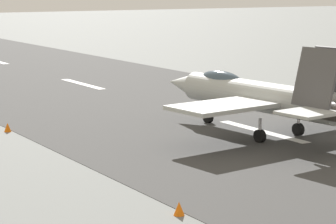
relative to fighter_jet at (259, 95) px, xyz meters
name	(u,v)px	position (x,y,z in m)	size (l,w,h in m)	color
ground_plane	(265,132)	(0.27, -0.71, -2.39)	(400.00, 400.00, 0.00)	slate
runway_strip	(265,132)	(0.25, -0.71, -2.38)	(240.00, 26.00, 0.02)	#3B3B3B
fighter_jet	(259,95)	(0.00, 0.00, 0.00)	(16.41, 13.58, 5.58)	#B1B6B3
crew_person	(219,82)	(15.72, -8.37, -1.56)	(0.68, 0.38, 1.67)	#1E2338
marker_cone_near	(179,208)	(-10.73, 12.59, -2.11)	(0.44, 0.44, 0.55)	orange
marker_cone_mid	(8,127)	(8.76, 12.59, -2.11)	(0.44, 0.44, 0.55)	orange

